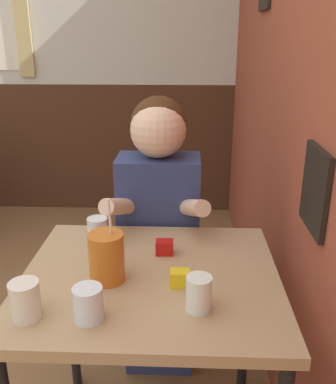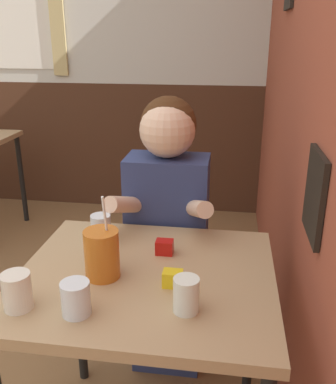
{
  "view_description": "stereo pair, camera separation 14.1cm",
  "coord_description": "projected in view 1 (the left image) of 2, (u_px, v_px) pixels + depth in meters",
  "views": [
    {
      "loc": [
        1.07,
        -0.86,
        1.49
      ],
      "look_at": [
        1.02,
        0.47,
        1.0
      ],
      "focal_mm": 40.0,
      "sensor_mm": 36.0,
      "label": 1
    },
    {
      "loc": [
        1.21,
        -0.84,
        1.49
      ],
      "look_at": [
        1.02,
        0.47,
        1.0
      ],
      "focal_mm": 40.0,
      "sensor_mm": 36.0,
      "label": 2
    }
  ],
  "objects": [
    {
      "name": "glass_far_side",
      "position": [
        25.0,
        300.0,
        1.14
      ],
      "size": [
        0.08,
        0.08,
        0.11
      ],
      "color": "silver",
      "rests_on": "main_table"
    },
    {
      "name": "main_table",
      "position": [
        151.0,
        298.0,
        1.39
      ],
      "size": [
        0.82,
        0.72,
        0.77
      ],
      "color": "tan",
      "rests_on": "ground_plane"
    },
    {
      "name": "back_wall",
      "position": [
        53.0,
        51.0,
        3.47
      ],
      "size": [
        5.95,
        0.09,
        2.7
      ],
      "color": "silver",
      "rests_on": "ground_plane"
    },
    {
      "name": "brick_wall_right",
      "position": [
        274.0,
        64.0,
        2.11
      ],
      "size": [
        0.08,
        4.72,
        2.7
      ],
      "color": "brown",
      "rests_on": "ground_plane"
    },
    {
      "name": "condiment_mustard",
      "position": [
        180.0,
        278.0,
        1.29
      ],
      "size": [
        0.06,
        0.04,
        0.05
      ],
      "color": "yellow",
      "rests_on": "main_table"
    },
    {
      "name": "cocktail_pitcher",
      "position": [
        107.0,
        257.0,
        1.31
      ],
      "size": [
        0.11,
        0.11,
        0.28
      ],
      "color": "#C6661E",
      "rests_on": "main_table"
    },
    {
      "name": "condiment_ketchup",
      "position": [
        165.0,
        247.0,
        1.48
      ],
      "size": [
        0.06,
        0.04,
        0.05
      ],
      "color": "#B7140F",
      "rests_on": "main_table"
    },
    {
      "name": "glass_near_pitcher",
      "position": [
        88.0,
        304.0,
        1.13
      ],
      "size": [
        0.08,
        0.08,
        0.1
      ],
      "color": "silver",
      "rests_on": "main_table"
    },
    {
      "name": "person_seated",
      "position": [
        159.0,
        232.0,
        1.84
      ],
      "size": [
        0.42,
        0.42,
        1.26
      ],
      "color": "navy",
      "rests_on": "ground_plane"
    },
    {
      "name": "glass_by_brick",
      "position": [
        98.0,
        232.0,
        1.53
      ],
      "size": [
        0.07,
        0.07,
        0.11
      ],
      "color": "silver",
      "rests_on": "main_table"
    },
    {
      "name": "glass_center",
      "position": [
        199.0,
        293.0,
        1.17
      ],
      "size": [
        0.07,
        0.07,
        0.1
      ],
      "color": "silver",
      "rests_on": "main_table"
    }
  ]
}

